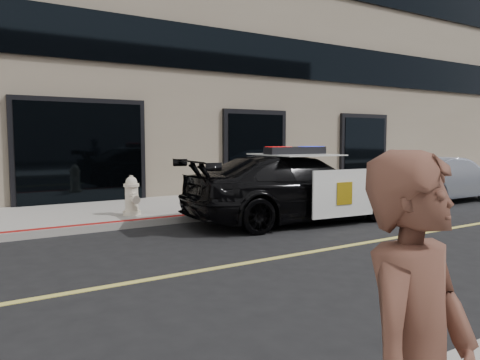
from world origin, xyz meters
TOP-DOWN VIEW (x-y plane):
  - ground at (0.00, 0.00)m, footprint 120.00×120.00m
  - sidewalk_n at (0.00, 5.25)m, footprint 60.00×3.50m
  - building_n at (0.00, 10.50)m, footprint 60.00×7.00m
  - police_car at (2.43, 2.34)m, footprint 2.88×5.38m
  - silver_sedan at (8.14, 2.59)m, footprint 1.49×3.98m
  - fire_hydrant at (-0.61, 4.24)m, footprint 0.39×0.55m

SIDE VIEW (x-z plane):
  - ground at x=0.00m, z-range 0.00..0.00m
  - sidewalk_n at x=0.00m, z-range 0.00..0.15m
  - fire_hydrant at x=-0.61m, z-range 0.12..0.99m
  - silver_sedan at x=8.14m, z-range 0.00..1.30m
  - police_car at x=2.43m, z-range -0.09..1.57m
  - building_n at x=0.00m, z-range 0.00..12.00m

